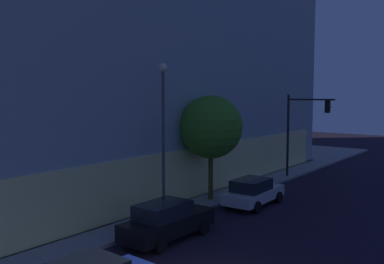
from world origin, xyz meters
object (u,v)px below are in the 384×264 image
traffic_light_far_corner (302,123)px  car_silver (253,192)px  sidewalk_tree (211,127)px  car_black (167,221)px  street_lamp_sidewalk (163,120)px  modern_building (59,45)px

traffic_light_far_corner → car_silver: size_ratio=1.38×
sidewalk_tree → car_black: sidewalk_tree is taller
car_black → street_lamp_sidewalk: bearing=43.8°
traffic_light_far_corner → car_black: (-16.30, -0.82, -3.43)m
sidewalk_tree → car_silver: (0.72, -2.48, -3.65)m
sidewalk_tree → car_silver: sidewalk_tree is taller
street_lamp_sidewalk → sidewalk_tree: 4.17m
modern_building → car_black: 22.78m
sidewalk_tree → traffic_light_far_corner: bearing=-8.9°
modern_building → sidewalk_tree: (-1.43, -16.64, -6.10)m
traffic_light_far_corner → street_lamp_sidewalk: 13.90m
street_lamp_sidewalk → car_silver: street_lamp_sidewalk is taller
street_lamp_sidewalk → car_silver: size_ratio=1.73×
traffic_light_far_corner → car_silver: 9.65m
modern_building → car_silver: size_ratio=7.64×
modern_building → street_lamp_sidewalk: (-5.55, -16.56, -5.50)m
car_black → sidewalk_tree: bearing=19.3°
car_silver → modern_building: bearing=87.9°
street_lamp_sidewalk → traffic_light_far_corner: bearing=-6.6°
car_silver → car_black: bearing=178.8°
modern_building → street_lamp_sidewalk: 18.31m
modern_building → car_silver: modern_building is taller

